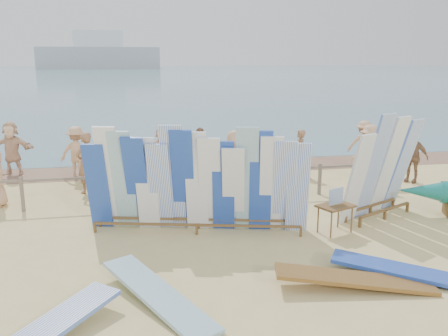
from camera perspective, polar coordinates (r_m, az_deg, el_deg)
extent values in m
plane|color=#DCC67F|center=(10.12, -3.53, -9.06)|extent=(160.00, 160.00, 0.00)
cube|color=slate|center=(137.36, -10.83, 11.22)|extent=(320.00, 240.00, 0.02)
cube|color=#86634B|center=(16.98, -6.78, 0.00)|extent=(40.00, 2.60, 0.01)
cube|color=#999EA3|center=(189.61, -14.76, 12.68)|extent=(45.00, 8.00, 8.00)
cube|color=silver|center=(189.75, -14.89, 14.79)|extent=(18.00, 6.00, 6.00)
cube|color=#7A6B5C|center=(12.72, -5.39, -0.68)|extent=(12.00, 0.06, 0.06)
cube|color=#7A6B5C|center=(13.06, -23.12, -2.92)|extent=(0.08, 0.08, 0.90)
cube|color=#7A6B5C|center=(12.78, -14.32, -2.60)|extent=(0.08, 0.08, 0.90)
cube|color=#7A6B5C|center=(12.81, -5.35, -2.20)|extent=(0.08, 0.08, 0.90)
cube|color=#7A6B5C|center=(13.15, 3.35, -1.76)|extent=(0.08, 0.08, 0.90)
cube|color=#7A6B5C|center=(13.77, 11.44, -1.32)|extent=(0.08, 0.08, 0.90)
cube|color=#7A6B5C|center=(14.65, 18.69, -0.90)|extent=(0.08, 0.08, 0.90)
cube|color=brown|center=(10.54, -3.32, -6.86)|extent=(4.45, 1.18, 0.05)
cube|color=brown|center=(10.90, -3.09, -6.17)|extent=(4.45, 1.18, 0.05)
cube|color=#2347AF|center=(10.95, -14.96, -2.18)|extent=(0.60, 0.62, 2.02)
cube|color=white|center=(10.82, -13.53, -1.23)|extent=(0.63, 0.77, 2.41)
cube|color=#7BB1C5|center=(10.75, -12.00, -1.49)|extent=(0.63, 0.76, 2.32)
cube|color=#2347AF|center=(10.69, -10.45, -1.83)|extent=(0.66, 0.85, 2.20)
cube|color=white|center=(10.64, -9.28, -1.93)|extent=(0.58, 0.57, 2.17)
cube|color=white|center=(10.60, -7.70, -2.28)|extent=(0.62, 0.72, 2.05)
cube|color=white|center=(10.50, -6.15, -1.24)|extent=(0.64, 0.77, 2.46)
cube|color=#2347AF|center=(10.48, -4.94, -1.52)|extent=(0.64, 0.81, 2.36)
cube|color=white|center=(10.45, -3.32, -1.68)|extent=(0.59, 0.61, 2.30)
cube|color=white|center=(10.44, -1.70, -2.02)|extent=(0.62, 0.72, 2.19)
cube|color=#2347AF|center=(10.43, -0.08, -2.25)|extent=(0.60, 0.65, 2.11)
cube|color=white|center=(10.43, 1.15, -2.62)|extent=(0.64, 0.80, 1.98)
cube|color=#7BB1C5|center=(10.37, 2.79, -1.45)|extent=(0.62, 0.72, 2.42)
cube|color=#2347AF|center=(10.38, 4.42, -1.69)|extent=(0.61, 0.66, 2.34)
cube|color=white|center=(10.41, 5.64, -1.99)|extent=(0.63, 0.73, 2.23)
cube|color=white|center=(10.44, 7.26, -2.27)|extent=(0.63, 0.75, 2.13)
cube|color=white|center=(10.47, 8.88, -2.42)|extent=(0.58, 0.56, 2.08)
cube|color=brown|center=(12.12, 18.82, -4.80)|extent=(1.74, 0.87, 0.06)
cube|color=brown|center=(12.35, 17.23, -4.36)|extent=(1.74, 0.87, 0.06)
cube|color=white|center=(11.31, 15.70, -1.35)|extent=(0.71, 0.73, 2.18)
cube|color=white|center=(11.73, 17.54, 0.10)|extent=(0.78, 0.86, 2.60)
cube|color=white|center=(12.22, 19.16, 0.23)|extent=(0.78, 0.88, 2.49)
cube|color=white|center=(12.71, 20.65, 0.34)|extent=(0.79, 0.90, 2.39)
cone|color=#177F77|center=(12.74, 22.64, -2.57)|extent=(1.23, 0.88, 0.52)
cube|color=brown|center=(10.80, 13.28, -4.47)|extent=(0.92, 0.80, 0.05)
cube|color=white|center=(10.73, 13.34, -3.31)|extent=(0.39, 0.18, 0.36)
cube|color=#7BB1C5|center=(7.92, -7.98, -15.79)|extent=(1.78, 2.63, 0.31)
cube|color=#2347AF|center=(9.22, 21.37, -12.29)|extent=(2.58, 1.92, 0.26)
cube|color=brown|center=(8.59, 15.43, -13.74)|extent=(2.75, 1.16, 0.33)
cube|color=red|center=(13.39, -6.54, -2.17)|extent=(0.64, 0.60, 0.05)
cube|color=red|center=(13.54, -6.88, -0.81)|extent=(0.56, 0.28, 0.53)
cube|color=red|center=(13.75, 1.95, -1.51)|extent=(0.77, 0.74, 0.06)
cube|color=red|center=(13.88, 1.31, -0.05)|extent=(0.63, 0.40, 0.60)
cube|color=red|center=(13.92, 0.39, -0.62)|extent=(0.53, 0.76, 0.52)
cube|color=red|center=(14.13, 0.35, 0.94)|extent=(0.44, 0.22, 0.32)
imported|color=#8C6042|center=(15.81, 9.06, 1.81)|extent=(0.48, 0.63, 1.54)
imported|color=tan|center=(15.69, 17.06, 1.76)|extent=(1.20, 0.61, 1.79)
imported|color=tan|center=(16.01, -17.28, 1.80)|extent=(1.17, 0.69, 1.69)
imported|color=tan|center=(13.53, 1.34, 0.73)|extent=(0.60, 0.97, 1.84)
imported|color=beige|center=(16.38, -7.47, 2.24)|extent=(1.49, 1.00, 1.53)
imported|color=beige|center=(17.26, -24.20, 2.18)|extent=(1.74, 0.94, 1.79)
imported|color=#8C6042|center=(15.18, -2.87, 1.75)|extent=(0.99, 0.99, 1.67)
imported|color=#8C6042|center=(14.15, -16.25, 0.62)|extent=(0.71, 0.71, 1.78)
imported|color=beige|center=(14.56, -14.00, 0.79)|extent=(0.86, 0.78, 1.62)
imported|color=#8C6042|center=(15.92, 21.73, 1.26)|extent=(0.93, 0.99, 1.62)
imported|color=tan|center=(17.51, 16.44, 2.76)|extent=(1.16, 0.95, 1.68)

